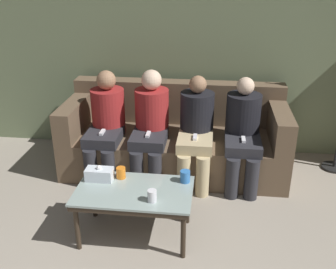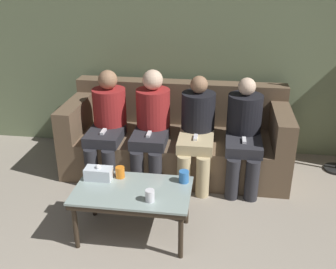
% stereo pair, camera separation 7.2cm
% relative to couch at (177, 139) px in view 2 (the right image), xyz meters
% --- Properties ---
extents(wall_back, '(12.00, 0.06, 2.60)m').
position_rel_couch_xyz_m(wall_back, '(0.00, 0.52, 0.98)').
color(wall_back, '#707F5B').
rests_on(wall_back, ground_plane).
extents(couch, '(2.30, 0.91, 0.88)m').
position_rel_couch_xyz_m(couch, '(0.00, 0.00, 0.00)').
color(couch, brown).
rests_on(couch, ground_plane).
extents(coffee_table, '(0.92, 0.54, 0.43)m').
position_rel_couch_xyz_m(coffee_table, '(-0.20, -1.24, 0.07)').
color(coffee_table, '#8C9E99').
rests_on(coffee_table, ground_plane).
extents(cup_near_left, '(0.08, 0.08, 0.10)m').
position_rel_couch_xyz_m(cup_near_left, '(0.19, -1.06, 0.16)').
color(cup_near_left, '#3372BF').
rests_on(cup_near_left, coffee_table).
extents(cup_near_right, '(0.07, 0.07, 0.09)m').
position_rel_couch_xyz_m(cup_near_right, '(-0.03, -1.37, 0.16)').
color(cup_near_right, silver).
rests_on(cup_near_right, coffee_table).
extents(cup_far_center, '(0.08, 0.08, 0.09)m').
position_rel_couch_xyz_m(cup_far_center, '(-0.34, -1.06, 0.16)').
color(cup_far_center, orange).
rests_on(cup_far_center, coffee_table).
extents(tissue_box, '(0.22, 0.12, 0.13)m').
position_rel_couch_xyz_m(tissue_box, '(-0.51, -1.11, 0.17)').
color(tissue_box, silver).
rests_on(tissue_box, coffee_table).
extents(seated_person_left_end, '(0.34, 0.67, 1.08)m').
position_rel_couch_xyz_m(seated_person_left_end, '(-0.69, -0.22, 0.26)').
color(seated_person_left_end, '#28282D').
rests_on(seated_person_left_end, ground_plane).
extents(seated_person_mid_left, '(0.34, 0.66, 1.10)m').
position_rel_couch_xyz_m(seated_person_mid_left, '(-0.23, -0.21, 0.27)').
color(seated_person_mid_left, '#28282D').
rests_on(seated_person_mid_left, ground_plane).
extents(seated_person_mid_right, '(0.34, 0.68, 1.06)m').
position_rel_couch_xyz_m(seated_person_mid_right, '(0.23, -0.22, 0.25)').
color(seated_person_mid_right, tan).
rests_on(seated_person_mid_right, ground_plane).
extents(seated_person_right_end, '(0.34, 0.68, 1.06)m').
position_rel_couch_xyz_m(seated_person_right_end, '(0.69, -0.22, 0.25)').
color(seated_person_right_end, '#28282D').
rests_on(seated_person_right_end, ground_plane).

